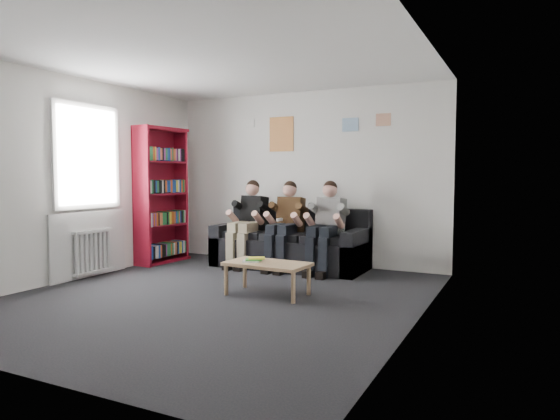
% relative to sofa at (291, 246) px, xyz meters
% --- Properties ---
extents(room_shell, '(5.00, 5.00, 5.00)m').
position_rel_sofa_xyz_m(room_shell, '(0.04, -2.06, 1.03)').
color(room_shell, black).
rests_on(room_shell, ground).
extents(sofa, '(2.30, 0.94, 0.89)m').
position_rel_sofa_xyz_m(sofa, '(0.00, 0.00, 0.00)').
color(sofa, black).
rests_on(sofa, ground).
extents(bookshelf, '(0.32, 0.97, 2.15)m').
position_rel_sofa_xyz_m(bookshelf, '(-2.02, -0.51, 0.75)').
color(bookshelf, maroon).
rests_on(bookshelf, ground).
extents(coffee_table, '(0.96, 0.53, 0.38)m').
position_rel_sofa_xyz_m(coffee_table, '(0.51, -1.72, 0.02)').
color(coffee_table, tan).
rests_on(coffee_table, ground).
extents(game_cases, '(0.23, 0.20, 0.05)m').
position_rel_sofa_xyz_m(game_cases, '(0.34, -1.74, 0.09)').
color(game_cases, white).
rests_on(game_cases, coffee_table).
extents(person_left, '(0.39, 0.83, 1.32)m').
position_rel_sofa_xyz_m(person_left, '(-0.64, -0.20, 0.35)').
color(person_left, black).
rests_on(person_left, sofa).
extents(person_middle, '(0.38, 0.82, 1.31)m').
position_rel_sofa_xyz_m(person_middle, '(-0.00, -0.20, 0.34)').
color(person_middle, '#4D3519').
rests_on(person_middle, sofa).
extents(person_right, '(0.39, 0.83, 1.32)m').
position_rel_sofa_xyz_m(person_right, '(0.64, -0.20, 0.34)').
color(person_right, silver).
rests_on(person_right, sofa).
extents(radiator, '(0.10, 0.64, 0.60)m').
position_rel_sofa_xyz_m(radiator, '(-2.11, -1.86, 0.03)').
color(radiator, silver).
rests_on(radiator, ground).
extents(window, '(0.05, 1.30, 2.36)m').
position_rel_sofa_xyz_m(window, '(-2.19, -1.86, 0.71)').
color(window, white).
rests_on(window, room_shell).
extents(poster_large, '(0.42, 0.01, 0.55)m').
position_rel_sofa_xyz_m(poster_large, '(-0.36, 0.42, 1.73)').
color(poster_large, '#E1D24F').
rests_on(poster_large, room_shell).
extents(poster_blue, '(0.25, 0.01, 0.20)m').
position_rel_sofa_xyz_m(poster_blue, '(0.79, 0.42, 1.83)').
color(poster_blue, '#3F8DD6').
rests_on(poster_blue, room_shell).
extents(poster_pink, '(0.22, 0.01, 0.18)m').
position_rel_sofa_xyz_m(poster_pink, '(1.29, 0.42, 1.88)').
color(poster_pink, '#C43D9C').
rests_on(poster_pink, room_shell).
extents(poster_sign, '(0.20, 0.01, 0.14)m').
position_rel_sofa_xyz_m(poster_sign, '(-0.96, 0.42, 1.93)').
color(poster_sign, white).
rests_on(poster_sign, room_shell).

